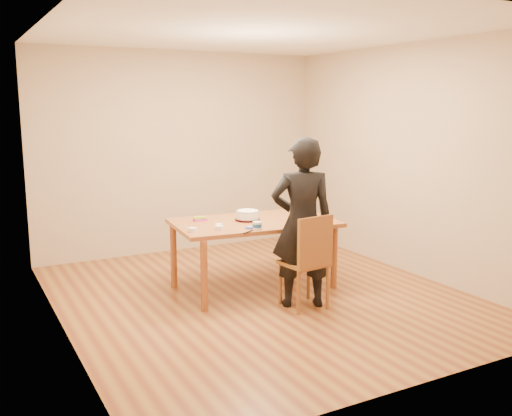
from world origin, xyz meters
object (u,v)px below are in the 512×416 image
dining_chair (304,263)px  person (302,223)px  dining_table (254,223)px  cake (248,215)px  cake_plate (248,219)px

dining_chair → person: size_ratio=0.23×
person → dining_table: bearing=-55.6°
dining_table → person: 0.75m
dining_chair → cake: bearing=95.6°
dining_table → person: (0.15, -0.73, 0.12)m
dining_chair → cake_plate: 0.90m
dining_chair → cake_plate: size_ratio=1.44×
dining_table → cake_plate: 0.08m
dining_chair → cake: 0.92m
cake_plate → person: 0.81m
dining_table → cake: (-0.05, 0.05, 0.08)m
dining_chair → dining_table: bearing=92.9°
dining_table → dining_chair: dining_table is taller
cake → dining_table: bearing=-44.9°
cake → person: person is taller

